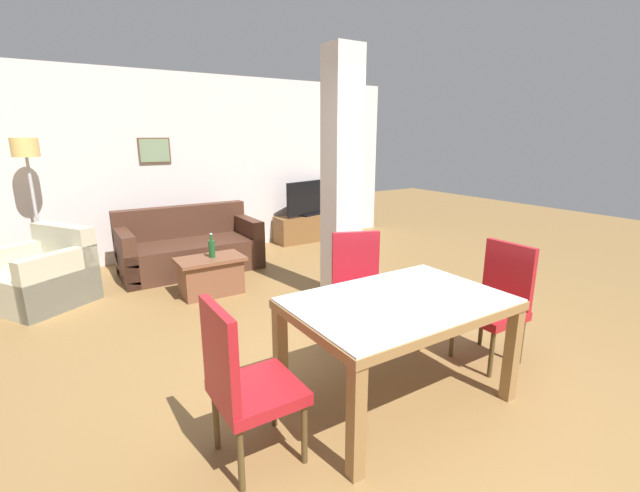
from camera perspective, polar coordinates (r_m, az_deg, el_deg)
name	(u,v)px	position (r m, az deg, el deg)	size (l,w,h in m)	color
ground_plane	(394,398)	(3.28, 9.81, -19.30)	(18.00, 18.00, 0.00)	olive
back_wall	(191,167)	(6.89, -16.84, 10.10)	(7.20, 0.09, 2.70)	silver
divider_pillar	(342,180)	(4.64, 2.89, 8.78)	(0.34, 0.32, 2.70)	silver
dining_table	(398,321)	(2.99, 10.31, -9.78)	(1.45, 0.97, 0.75)	olive
dining_chair_head_right	(497,299)	(3.79, 22.48, -6.55)	(0.46, 0.46, 0.97)	maroon
dining_chair_head_left	(243,380)	(2.48, -10.22, -17.13)	(0.46, 0.46, 0.97)	maroon
dining_chair_far_right	(359,284)	(3.87, 5.19, -5.06)	(0.60, 0.60, 0.97)	#A41826
sofa	(190,249)	(6.15, -16.95, -0.42)	(1.81, 0.89, 0.85)	#46281C
armchair	(44,278)	(5.61, -32.94, -3.64)	(1.18, 1.18, 0.84)	#BFB99C
coffee_table	(211,275)	(5.16, -14.31, -3.81)	(0.76, 0.46, 0.45)	brown
bottle	(212,248)	(5.08, -14.23, -0.27)	(0.07, 0.07, 0.28)	#194C23
tv_stand	(310,228)	(7.57, -1.29, 2.47)	(1.28, 0.40, 0.45)	brown
tv_screen	(310,198)	(7.48, -1.31, 6.36)	(1.07, 0.35, 0.60)	black
floor_lamp	(28,163)	(6.21, -34.43, 9.10)	(0.29, 0.29, 1.79)	#B7B7BC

